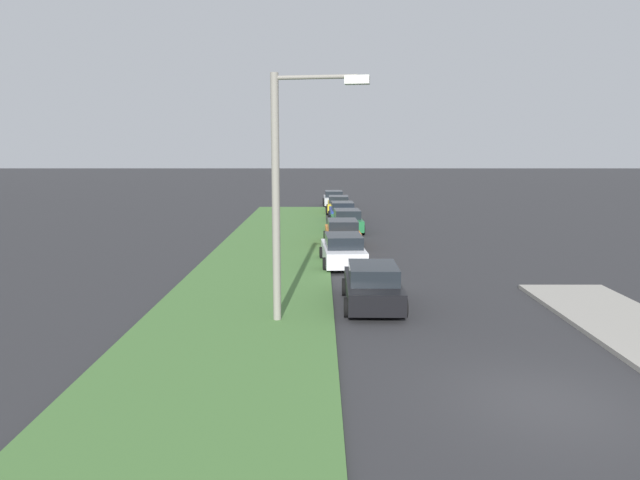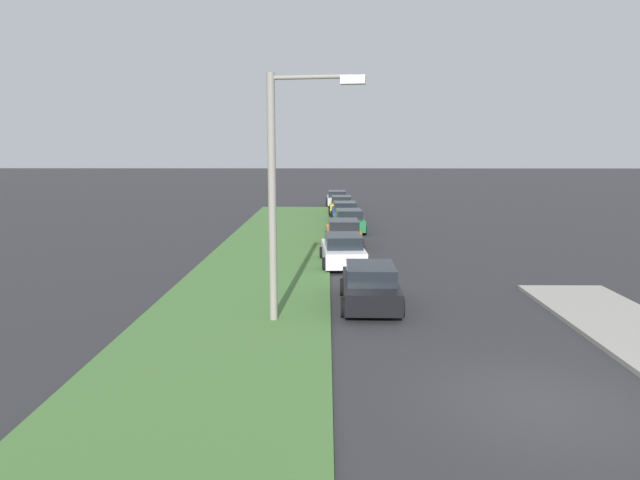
% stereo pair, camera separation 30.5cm
% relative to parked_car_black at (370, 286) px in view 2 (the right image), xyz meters
% --- Properties ---
extents(ground, '(300.00, 300.00, 0.00)m').
position_rel_parked_car_black_xyz_m(ground, '(-7.50, -2.99, -0.72)').
color(ground, '#2D2D30').
extents(grass_median, '(60.00, 6.00, 0.12)m').
position_rel_parked_car_black_xyz_m(grass_median, '(2.50, 4.35, -0.66)').
color(grass_median, '#477238').
rests_on(grass_median, ground).
extents(parked_car_black, '(4.33, 2.07, 1.47)m').
position_rel_parked_car_black_xyz_m(parked_car_black, '(0.00, 0.00, 0.00)').
color(parked_car_black, black).
rests_on(parked_car_black, ground).
extents(parked_car_white, '(4.39, 2.20, 1.47)m').
position_rel_parked_car_black_xyz_m(parked_car_white, '(6.79, 0.73, 0.00)').
color(parked_car_white, silver).
rests_on(parked_car_white, ground).
extents(parked_car_orange, '(4.34, 2.10, 1.47)m').
position_rel_parked_car_black_xyz_m(parked_car_orange, '(12.23, 0.56, 0.00)').
color(parked_car_orange, orange).
rests_on(parked_car_orange, ground).
extents(parked_car_green, '(4.38, 2.18, 1.47)m').
position_rel_parked_car_black_xyz_m(parked_car_green, '(17.63, 0.07, 0.00)').
color(parked_car_green, '#1E6B38').
rests_on(parked_car_green, ground).
extents(parked_car_blue, '(4.34, 2.10, 1.47)m').
position_rel_parked_car_black_xyz_m(parked_car_blue, '(22.97, 0.16, 0.00)').
color(parked_car_blue, '#23389E').
rests_on(parked_car_blue, ground).
extents(parked_car_yellow, '(4.33, 2.08, 1.47)m').
position_rel_parked_car_black_xyz_m(parked_car_yellow, '(28.39, 0.27, 0.00)').
color(parked_car_yellow, gold).
rests_on(parked_car_yellow, ground).
extents(parked_car_silver, '(4.33, 2.07, 1.47)m').
position_rel_parked_car_black_xyz_m(parked_car_silver, '(34.34, 0.54, 0.00)').
color(parked_car_silver, '#B2B5BA').
rests_on(parked_car_silver, ground).
extents(streetlight, '(0.71, 2.87, 7.50)m').
position_rel_parked_car_black_xyz_m(streetlight, '(-1.98, 2.77, 3.67)').
color(streetlight, gray).
rests_on(streetlight, ground).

